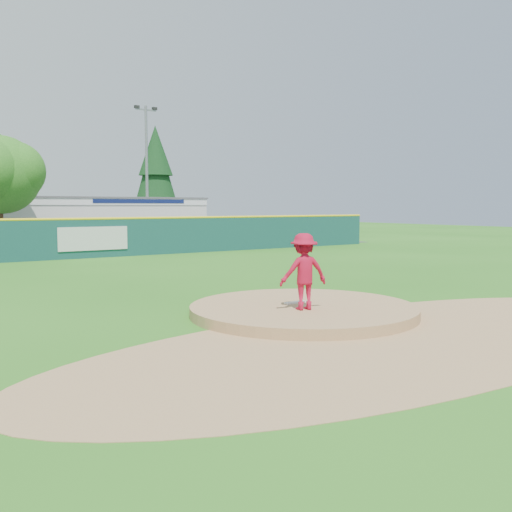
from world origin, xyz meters
TOP-DOWN VIEW (x-y plane):
  - ground at (0.00, 0.00)m, footprint 120.00×120.00m
  - pitchers_mound at (0.00, 0.00)m, footprint 5.50×5.50m
  - pitching_rubber at (0.00, 0.30)m, footprint 0.60×0.15m
  - infield_dirt_arc at (0.00, -3.00)m, footprint 15.40×15.40m
  - parking_lot at (0.00, 27.00)m, footprint 44.00×16.00m
  - pitcher at (-0.38, -0.47)m, footprint 1.28×0.94m
  - van at (4.56, 22.17)m, footprint 4.73×3.22m
  - pool_building_grp at (6.00, 31.99)m, footprint 15.20×8.20m
  - outfield_fence at (0.00, 18.00)m, footprint 40.00×0.14m
  - conifer_tree at (13.00, 36.00)m, footprint 4.40×4.40m
  - light_pole_right at (9.00, 29.00)m, footprint 1.75×0.25m

SIDE VIEW (x-z plane):
  - ground at x=0.00m, z-range 0.00..0.00m
  - pitchers_mound at x=0.00m, z-range -0.25..0.25m
  - infield_dirt_arc at x=0.00m, z-range 0.00..0.01m
  - parking_lot at x=0.00m, z-range 0.00..0.02m
  - pitching_rubber at x=0.00m, z-range 0.25..0.29m
  - van at x=4.56m, z-range 0.02..1.22m
  - outfield_fence at x=0.00m, z-range 0.05..2.12m
  - pitcher at x=-0.38m, z-range 0.25..2.02m
  - pool_building_grp at x=6.00m, z-range 0.01..3.32m
  - conifer_tree at x=13.00m, z-range 0.79..10.29m
  - light_pole_right at x=9.00m, z-range 0.54..10.54m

